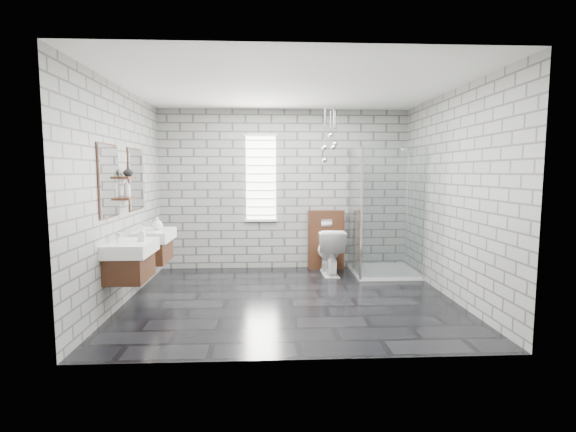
{
  "coord_description": "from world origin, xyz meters",
  "views": [
    {
      "loc": [
        -0.29,
        -5.31,
        1.65
      ],
      "look_at": [
        -0.01,
        0.35,
        1.05
      ],
      "focal_mm": 26.0,
      "sensor_mm": 36.0,
      "label": 1
    }
  ],
  "objects": [
    {
      "name": "cistern_panel",
      "position": [
        0.7,
        1.7,
        0.5
      ],
      "size": [
        0.6,
        0.2,
        1.0
      ],
      "primitive_type": "cube",
      "color": "#472615",
      "rests_on": "floor"
    },
    {
      "name": "vase",
      "position": [
        -2.02,
        -0.01,
        1.66
      ],
      "size": [
        0.12,
        0.12,
        0.13
      ],
      "primitive_type": "imported",
      "rotation": [
        0.0,
        0.0,
        -0.03
      ],
      "color": "#B2B2B2",
      "rests_on": "shelf_upper"
    },
    {
      "name": "wall_right",
      "position": [
        2.11,
        0.0,
        1.35
      ],
      "size": [
        0.02,
        3.6,
        2.7
      ],
      "primitive_type": "cube",
      "color": "gray",
      "rests_on": "floor"
    },
    {
      "name": "vanity_left",
      "position": [
        -1.91,
        -0.48,
        0.76
      ],
      "size": [
        0.47,
        0.7,
        1.57
      ],
      "color": "#472615",
      "rests_on": "wall_left"
    },
    {
      "name": "soap_bottle_c",
      "position": [
        -2.02,
        -0.08,
        1.45
      ],
      "size": [
        0.09,
        0.1,
        0.22
      ],
      "primitive_type": "imported",
      "rotation": [
        0.0,
        0.0,
        -0.1
      ],
      "color": "#B2B2B2",
      "rests_on": "shelf_lower"
    },
    {
      "name": "shower_enclosure",
      "position": [
        1.5,
        1.18,
        0.5
      ],
      "size": [
        1.0,
        1.0,
        2.03
      ],
      "color": "white",
      "rests_on": "floor"
    },
    {
      "name": "soap_bottle_a",
      "position": [
        -1.75,
        -0.47,
        0.93
      ],
      "size": [
        0.08,
        0.08,
        0.16
      ],
      "primitive_type": "imported",
      "rotation": [
        0.0,
        0.0,
        0.06
      ],
      "color": "#B2B2B2",
      "rests_on": "vanity_left"
    },
    {
      "name": "vanity_right",
      "position": [
        -1.91,
        0.5,
        0.76
      ],
      "size": [
        0.47,
        0.7,
        1.57
      ],
      "color": "#472615",
      "rests_on": "wall_left"
    },
    {
      "name": "window",
      "position": [
        -0.4,
        1.78,
        1.55
      ],
      "size": [
        0.56,
        0.05,
        1.48
      ],
      "color": "white",
      "rests_on": "wall_back"
    },
    {
      "name": "floor",
      "position": [
        0.0,
        0.0,
        -0.01
      ],
      "size": [
        4.2,
        3.6,
        0.02
      ],
      "primitive_type": "cube",
      "color": "black",
      "rests_on": "ground"
    },
    {
      "name": "shelf_upper",
      "position": [
        -2.03,
        -0.05,
        1.58
      ],
      "size": [
        0.14,
        0.3,
        0.03
      ],
      "primitive_type": "cube",
      "color": "#472615",
      "rests_on": "wall_left"
    },
    {
      "name": "shelf_lower",
      "position": [
        -2.03,
        -0.05,
        1.32
      ],
      "size": [
        0.14,
        0.3,
        0.03
      ],
      "primitive_type": "cube",
      "color": "#472615",
      "rests_on": "wall_left"
    },
    {
      "name": "ceiling",
      "position": [
        0.0,
        0.0,
        2.71
      ],
      "size": [
        4.2,
        3.6,
        0.02
      ],
      "primitive_type": "cube",
      "color": "white",
      "rests_on": "wall_back"
    },
    {
      "name": "toilet",
      "position": [
        0.7,
        1.29,
        0.37
      ],
      "size": [
        0.44,
        0.74,
        0.75
      ],
      "primitive_type": "imported",
      "rotation": [
        0.0,
        0.0,
        3.17
      ],
      "color": "white",
      "rests_on": "floor"
    },
    {
      "name": "wall_front",
      "position": [
        0.0,
        -1.81,
        1.35
      ],
      "size": [
        4.2,
        0.02,
        2.7
      ],
      "primitive_type": "cube",
      "color": "gray",
      "rests_on": "floor"
    },
    {
      "name": "flush_plate",
      "position": [
        0.7,
        1.6,
        0.8
      ],
      "size": [
        0.18,
        0.01,
        0.12
      ],
      "primitive_type": "cube",
      "color": "silver",
      "rests_on": "cistern_panel"
    },
    {
      "name": "wall_left",
      "position": [
        -2.11,
        0.0,
        1.35
      ],
      "size": [
        0.02,
        3.6,
        2.7
      ],
      "primitive_type": "cube",
      "color": "gray",
      "rests_on": "floor"
    },
    {
      "name": "pendant_cluster",
      "position": [
        0.7,
        1.37,
        2.06
      ],
      "size": [
        0.27,
        0.24,
        0.9
      ],
      "color": "silver",
      "rests_on": "ceiling"
    },
    {
      "name": "soap_bottle_b",
      "position": [
        -1.82,
        0.51,
        0.94
      ],
      "size": [
        0.17,
        0.17,
        0.18
      ],
      "primitive_type": "imported",
      "rotation": [
        0.0,
        0.0,
        -0.27
      ],
      "color": "#B2B2B2",
      "rests_on": "vanity_right"
    },
    {
      "name": "wall_back",
      "position": [
        0.0,
        1.81,
        1.35
      ],
      "size": [
        4.2,
        0.02,
        2.7
      ],
      "primitive_type": "cube",
      "color": "gray",
      "rests_on": "floor"
    }
  ]
}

